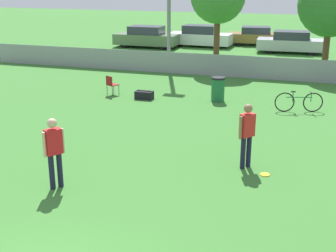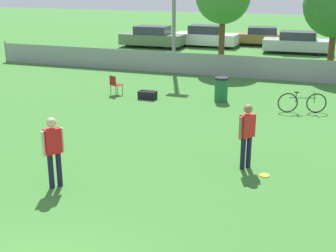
{
  "view_description": "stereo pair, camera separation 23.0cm",
  "coord_description": "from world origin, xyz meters",
  "px_view_note": "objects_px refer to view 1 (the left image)",
  "views": [
    {
      "loc": [
        4.05,
        -4.95,
        4.86
      ],
      "look_at": [
        0.39,
        6.29,
        1.05
      ],
      "focal_mm": 50.0,
      "sensor_mm": 36.0,
      "label": 1
    },
    {
      "loc": [
        4.27,
        -4.88,
        4.86
      ],
      "look_at": [
        0.39,
        6.29,
        1.05
      ],
      "focal_mm": 50.0,
      "sensor_mm": 36.0,
      "label": 2
    }
  ],
  "objects_px": {
    "tree_far_right": "(331,5)",
    "bicycle_sideline": "(299,102)",
    "gear_bag_sideline": "(144,95)",
    "parked_car_olive": "(146,37)",
    "folding_chair_sideline": "(111,84)",
    "player_thrower_red": "(247,131)",
    "frisbee_disc": "(265,174)",
    "parked_car_white": "(200,36)",
    "player_defender_red": "(54,148)",
    "parked_car_silver": "(291,42)",
    "trash_bin": "(218,89)",
    "parked_car_tan": "(256,36)"
  },
  "relations": [
    {
      "from": "tree_far_right",
      "to": "parked_car_olive",
      "type": "relative_size",
      "value": 1.13
    },
    {
      "from": "gear_bag_sideline",
      "to": "folding_chair_sideline",
      "type": "bearing_deg",
      "value": 173.41
    },
    {
      "from": "player_defender_red",
      "to": "gear_bag_sideline",
      "type": "height_order",
      "value": "player_defender_red"
    },
    {
      "from": "player_thrower_red",
      "to": "parked_car_white",
      "type": "height_order",
      "value": "player_thrower_red"
    },
    {
      "from": "trash_bin",
      "to": "parked_car_olive",
      "type": "height_order",
      "value": "parked_car_olive"
    },
    {
      "from": "player_thrower_red",
      "to": "folding_chair_sideline",
      "type": "bearing_deg",
      "value": 84.92
    },
    {
      "from": "player_defender_red",
      "to": "frisbee_disc",
      "type": "distance_m",
      "value": 5.3
    },
    {
      "from": "player_defender_red",
      "to": "bicycle_sideline",
      "type": "relative_size",
      "value": 1.01
    },
    {
      "from": "bicycle_sideline",
      "to": "parked_car_silver",
      "type": "xyz_separation_m",
      "value": [
        -1.29,
        14.37,
        0.3
      ]
    },
    {
      "from": "parked_car_silver",
      "to": "parked_car_tan",
      "type": "bearing_deg",
      "value": 129.41
    },
    {
      "from": "bicycle_sideline",
      "to": "parked_car_silver",
      "type": "height_order",
      "value": "parked_car_silver"
    },
    {
      "from": "parked_car_white",
      "to": "player_defender_red",
      "type": "bearing_deg",
      "value": -82.29
    },
    {
      "from": "bicycle_sideline",
      "to": "gear_bag_sideline",
      "type": "relative_size",
      "value": 2.38
    },
    {
      "from": "trash_bin",
      "to": "parked_car_white",
      "type": "relative_size",
      "value": 0.22
    },
    {
      "from": "player_defender_red",
      "to": "gear_bag_sideline",
      "type": "bearing_deg",
      "value": 41.21
    },
    {
      "from": "trash_bin",
      "to": "player_defender_red",
      "type": "bearing_deg",
      "value": -101.84
    },
    {
      "from": "bicycle_sideline",
      "to": "parked_car_silver",
      "type": "bearing_deg",
      "value": 78.44
    },
    {
      "from": "gear_bag_sideline",
      "to": "player_defender_red",
      "type": "bearing_deg",
      "value": -83.21
    },
    {
      "from": "player_thrower_red",
      "to": "parked_car_olive",
      "type": "height_order",
      "value": "player_thrower_red"
    },
    {
      "from": "player_defender_red",
      "to": "frisbee_disc",
      "type": "height_order",
      "value": "player_defender_red"
    },
    {
      "from": "player_defender_red",
      "to": "trash_bin",
      "type": "xyz_separation_m",
      "value": [
        1.93,
        9.21,
        -0.51
      ]
    },
    {
      "from": "tree_far_right",
      "to": "gear_bag_sideline",
      "type": "distance_m",
      "value": 10.79
    },
    {
      "from": "player_thrower_red",
      "to": "parked_car_tan",
      "type": "distance_m",
      "value": 23.46
    },
    {
      "from": "gear_bag_sideline",
      "to": "parked_car_white",
      "type": "bearing_deg",
      "value": 95.71
    },
    {
      "from": "tree_far_right",
      "to": "bicycle_sideline",
      "type": "distance_m",
      "value": 8.19
    },
    {
      "from": "player_thrower_red",
      "to": "folding_chair_sideline",
      "type": "xyz_separation_m",
      "value": [
        -6.68,
        6.13,
        -0.51
      ]
    },
    {
      "from": "bicycle_sideline",
      "to": "trash_bin",
      "type": "bearing_deg",
      "value": 152.06
    },
    {
      "from": "tree_far_right",
      "to": "bicycle_sideline",
      "type": "bearing_deg",
      "value": -96.42
    },
    {
      "from": "player_thrower_red",
      "to": "player_defender_red",
      "type": "distance_m",
      "value": 4.88
    },
    {
      "from": "parked_car_olive",
      "to": "frisbee_disc",
      "type": "bearing_deg",
      "value": -62.24
    },
    {
      "from": "folding_chair_sideline",
      "to": "parked_car_olive",
      "type": "distance_m",
      "value": 14.01
    },
    {
      "from": "trash_bin",
      "to": "tree_far_right",
      "type": "bearing_deg",
      "value": 59.55
    },
    {
      "from": "folding_chair_sideline",
      "to": "parked_car_white",
      "type": "height_order",
      "value": "parked_car_white"
    },
    {
      "from": "player_thrower_red",
      "to": "frisbee_disc",
      "type": "xyz_separation_m",
      "value": [
        0.57,
        -0.35,
        -1.0
      ]
    },
    {
      "from": "parked_car_olive",
      "to": "bicycle_sideline",
      "type": "bearing_deg",
      "value": -51.28
    },
    {
      "from": "frisbee_disc",
      "to": "folding_chair_sideline",
      "type": "relative_size",
      "value": 0.3
    },
    {
      "from": "player_thrower_red",
      "to": "trash_bin",
      "type": "distance_m",
      "value": 6.93
    },
    {
      "from": "gear_bag_sideline",
      "to": "parked_car_olive",
      "type": "height_order",
      "value": "parked_car_olive"
    },
    {
      "from": "bicycle_sideline",
      "to": "parked_car_silver",
      "type": "relative_size",
      "value": 0.39
    },
    {
      "from": "player_thrower_red",
      "to": "parked_car_tan",
      "type": "height_order",
      "value": "player_thrower_red"
    },
    {
      "from": "tree_far_right",
      "to": "gear_bag_sideline",
      "type": "xyz_separation_m",
      "value": [
        -7.01,
        -7.5,
        -3.32
      ]
    },
    {
      "from": "bicycle_sideline",
      "to": "parked_car_olive",
      "type": "relative_size",
      "value": 0.38
    },
    {
      "from": "frisbee_disc",
      "to": "parked_car_tan",
      "type": "bearing_deg",
      "value": 98.53
    },
    {
      "from": "parked_car_olive",
      "to": "player_defender_red",
      "type": "bearing_deg",
      "value": -75.22
    },
    {
      "from": "parked_car_tan",
      "to": "bicycle_sideline",
      "type": "bearing_deg",
      "value": -84.49
    },
    {
      "from": "folding_chair_sideline",
      "to": "parked_car_white",
      "type": "distance_m",
      "value": 15.14
    },
    {
      "from": "frisbee_disc",
      "to": "folding_chair_sideline",
      "type": "distance_m",
      "value": 9.73
    },
    {
      "from": "gear_bag_sideline",
      "to": "parked_car_olive",
      "type": "distance_m",
      "value": 14.65
    },
    {
      "from": "player_defender_red",
      "to": "parked_car_tan",
      "type": "bearing_deg",
      "value": 31.94
    },
    {
      "from": "bicycle_sideline",
      "to": "parked_car_white",
      "type": "height_order",
      "value": "parked_car_white"
    }
  ]
}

